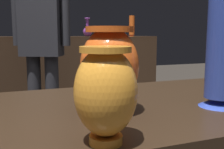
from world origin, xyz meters
TOP-DOWN VIEW (x-y plane):
  - back_display_shelf at (0.00, 2.20)m, footprint 2.60×0.40m
  - vase_centerpiece at (-0.04, -0.07)m, footprint 0.16×0.16m
  - vase_tall_behind at (0.29, -0.12)m, footprint 0.12×0.12m
  - vase_left_accent at (-0.12, -0.26)m, footprint 0.12×0.12m
  - shelf_vase_center at (0.00, 2.21)m, footprint 0.14×0.14m
  - shelf_vase_far_right at (1.04, 2.12)m, footprint 0.07×0.07m
  - shelf_vase_right at (0.52, 2.14)m, footprint 0.10×0.10m
  - visitor_center_back at (-0.04, 1.51)m, footprint 0.43×0.30m

SIDE VIEW (x-z plane):
  - back_display_shelf at x=0.00m, z-range 0.00..0.99m
  - vase_left_accent at x=-0.12m, z-range 0.81..1.00m
  - vase_centerpiece at x=-0.04m, z-range 0.81..1.04m
  - vase_tall_behind at x=0.29m, z-range 0.79..1.18m
  - visitor_center_back at x=-0.04m, z-range 0.16..1.86m
  - shelf_vase_right at x=0.52m, z-range 0.95..1.15m
  - shelf_vase_far_right at x=1.04m, z-range 0.99..1.22m
  - shelf_vase_center at x=0.00m, z-range 1.00..1.22m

